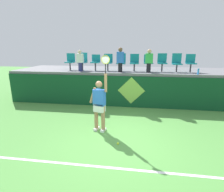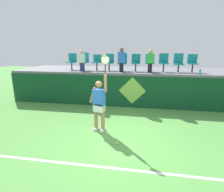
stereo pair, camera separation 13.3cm
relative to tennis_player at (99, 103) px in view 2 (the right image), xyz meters
The scene contains 21 objects.
ground_plane 1.43m from the tennis_player, 47.08° to the right, with size 40.00×40.00×0.00m, color #519342.
court_back_wall 2.87m from the tennis_player, 75.77° to the left, with size 11.97×0.20×1.50m, color #0F4223.
spectator_platform 4.38m from the tennis_player, 80.68° to the left, with size 11.97×3.12×0.12m, color slate.
court_baseline_stripe 2.27m from the tennis_player, 69.93° to the right, with size 10.77×0.08×0.01m, color white.
tennis_player is the anchor object (origin of this frame).
tennis_ball 1.46m from the tennis_player, 49.31° to the right, with size 0.07×0.07×0.07m, color #D1E533.
water_bottle 4.84m from the tennis_player, 36.38° to the left, with size 0.08×0.08×0.26m, color #338CE5.
stadium_chair_0 4.45m from the tennis_player, 122.72° to the left, with size 0.44×0.42×0.87m.
stadium_chair_1 4.15m from the tennis_player, 114.50° to the left, with size 0.44×0.42×0.90m.
stadium_chair_2 3.90m from the tennis_player, 104.96° to the left, with size 0.44×0.42×0.81m.
stadium_chair_3 3.80m from the tennis_player, 95.02° to the left, with size 0.44×0.42×0.85m.
stadium_chair_4 3.81m from the tennis_player, 84.45° to the left, with size 0.44×0.42×0.88m.
stadium_chair_5 3.93m from the tennis_player, 74.28° to the left, with size 0.44×0.42×0.85m.
stadium_chair_6 4.16m from the tennis_player, 64.76° to the left, with size 0.44×0.42×0.83m.
stadium_chair_7 4.48m from the tennis_player, 56.88° to the left, with size 0.44×0.42×0.88m.
stadium_chair_8 4.88m from the tennis_player, 49.88° to the left, with size 0.44×0.42×0.89m.
stadium_chair_9 5.30m from the tennis_player, 44.42° to the left, with size 0.44×0.42×0.86m.
spectator_0 3.79m from the tennis_player, 117.36° to the left, with size 0.34×0.20×1.04m.
spectator_1 3.82m from the tennis_player, 61.89° to the left, with size 0.34×0.20×1.09m.
spectator_2 3.44m from the tennis_player, 83.67° to the left, with size 0.34×0.21×1.16m.
wall_signage_mount 2.99m from the tennis_player, 70.62° to the left, with size 1.27×0.01×1.46m.
Camera 2 is at (0.67, -4.81, 2.77)m, focal length 28.94 mm.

